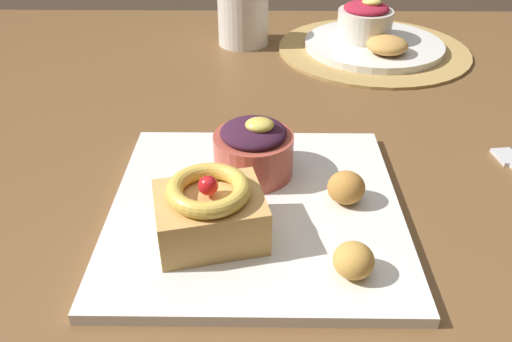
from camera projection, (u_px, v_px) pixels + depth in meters
dining_table at (229, 169)px, 0.78m from camera, size 1.39×1.00×0.73m
woven_placemat at (373, 49)px, 0.94m from camera, size 0.34×0.34×0.00m
front_plate at (256, 208)px, 0.54m from camera, size 0.30×0.30×0.01m
cake_slice at (211, 211)px, 0.48m from camera, size 0.12×0.10×0.07m
berry_ramekin at (254, 149)px, 0.57m from camera, size 0.09×0.09×0.07m
fritter_front at (354, 260)px, 0.45m from camera, size 0.04×0.04×0.03m
fritter_middle at (346, 188)px, 0.54m from camera, size 0.04×0.04×0.03m
back_plate at (374, 45)px, 0.94m from camera, size 0.25×0.25×0.01m
back_ramekin at (365, 21)px, 0.93m from camera, size 0.10×0.10×0.07m
back_pastry at (387, 45)px, 0.88m from camera, size 0.07×0.07×0.03m
coffee_mug at (243, 18)px, 0.95m from camera, size 0.09×0.09×0.09m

